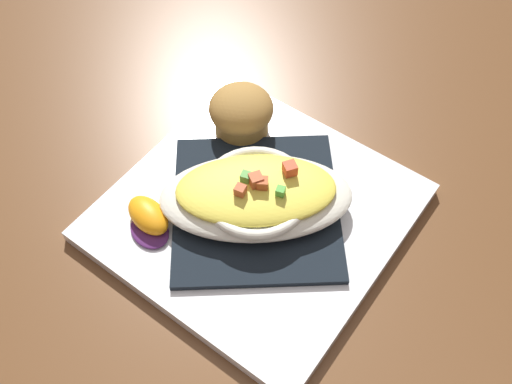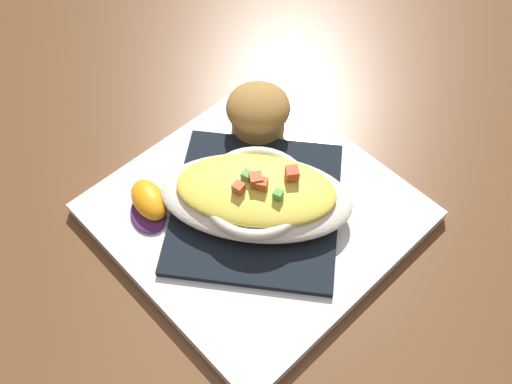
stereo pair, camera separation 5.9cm
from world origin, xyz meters
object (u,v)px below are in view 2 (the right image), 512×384
Objects in this scene: gratin_dish at (256,194)px; muffin at (258,112)px; square_plate at (256,212)px; orange_garnish at (149,203)px.

muffin is (0.07, -0.09, 0.00)m from gratin_dish.
square_plate is 1.26× the size of gratin_dish.
orange_garnish is (0.09, 0.07, 0.02)m from square_plate.
square_plate is 0.03m from gratin_dish.
square_plate is 0.11m from orange_garnish.
muffin is (0.07, -0.09, 0.04)m from square_plate.
muffin reaches higher than square_plate.
square_plate is 0.12m from muffin.
gratin_dish reaches higher than square_plate.
gratin_dish is 0.11m from orange_garnish.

